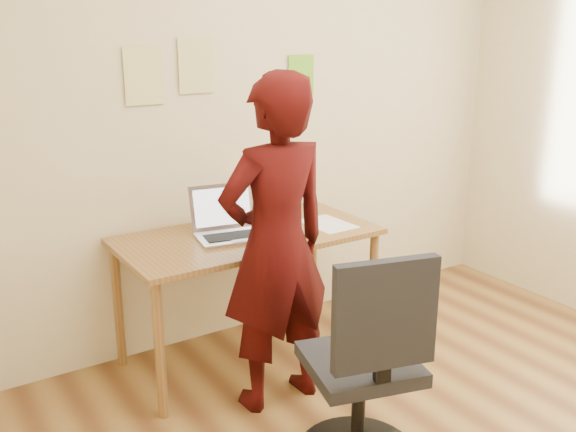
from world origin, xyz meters
TOP-DOWN VIEW (x-y plane):
  - room at (0.00, 0.00)m, footprint 3.58×3.58m
  - desk at (-0.40, 1.38)m, footprint 1.40×0.70m
  - laptop at (-0.50, 1.41)m, footprint 0.41×0.38m
  - paper_sheet at (0.08, 1.29)m, footprint 0.23×0.32m
  - phone at (-0.18, 1.20)m, footprint 0.11×0.13m
  - wall_note_left at (-0.80, 1.74)m, footprint 0.21×0.00m
  - wall_note_mid at (-0.49, 1.74)m, footprint 0.21×0.00m
  - wall_note_right at (0.19, 1.74)m, footprint 0.18×0.00m
  - office_chair at (-0.46, 0.27)m, footprint 0.54×0.55m
  - person at (-0.49, 0.92)m, footprint 0.61×0.41m

SIDE VIEW (x-z plane):
  - office_chair at x=-0.46m, z-range -0.07..0.93m
  - desk at x=-0.40m, z-range 0.28..1.02m
  - paper_sheet at x=0.08m, z-range 0.74..0.74m
  - phone at x=-0.18m, z-range 0.74..0.75m
  - laptop at x=-0.50m, z-range 0.66..0.92m
  - person at x=-0.49m, z-range 0.00..1.65m
  - room at x=0.00m, z-range -0.04..2.74m
  - wall_note_right at x=0.19m, z-range 1.42..1.66m
  - wall_note_left at x=-0.80m, z-range 1.43..1.73m
  - wall_note_mid at x=-0.49m, z-range 1.47..1.77m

